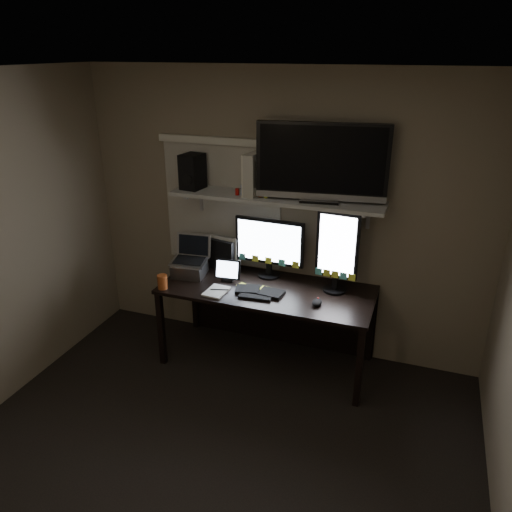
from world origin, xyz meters
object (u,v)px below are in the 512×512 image
at_px(monitor_landscape, 269,248).
at_px(tv, 322,163).
at_px(desk, 271,300).
at_px(tablet, 228,270).
at_px(monitor_portrait, 337,252).
at_px(mouse, 317,302).
at_px(cup, 162,282).
at_px(game_console, 254,174).
at_px(speaker, 193,171).
at_px(keyboard, 259,291).
at_px(laptop, 189,258).

relative_size(monitor_landscape, tv, 0.61).
height_order(desk, tablet, tablet).
distance_m(monitor_landscape, tablet, 0.41).
bearing_deg(monitor_portrait, mouse, -100.61).
relative_size(cup, game_console, 0.35).
xyz_separation_m(tablet, speaker, (-0.39, 0.18, 0.80)).
bearing_deg(game_console, keyboard, -56.81).
relative_size(laptop, cup, 2.89).
height_order(cup, tv, tv).
relative_size(mouse, game_console, 0.35).
bearing_deg(speaker, mouse, -8.44).
bearing_deg(game_console, cup, -134.13).
distance_m(desk, laptop, 0.82).
xyz_separation_m(desk, monitor_landscape, (-0.06, 0.12, 0.45)).
height_order(cup, game_console, game_console).
height_order(monitor_portrait, mouse, monitor_portrait).
relative_size(desk, monitor_portrait, 2.55).
bearing_deg(mouse, cup, -173.86).
bearing_deg(speaker, game_console, 9.00).
bearing_deg(desk, cup, -153.14).
relative_size(keyboard, game_console, 1.20).
bearing_deg(game_console, mouse, -22.08).
xyz_separation_m(desk, mouse, (0.47, -0.27, 0.20)).
distance_m(desk, keyboard, 0.30).
bearing_deg(laptop, tv, 3.67).
height_order(tv, speaker, tv).
bearing_deg(desk, laptop, -170.82).
relative_size(mouse, cup, 0.98).
relative_size(tablet, tv, 0.22).
height_order(tablet, game_console, game_console).
bearing_deg(desk, monitor_portrait, 2.57).
distance_m(mouse, speaker, 1.54).
distance_m(desk, speaker, 1.32).
xyz_separation_m(monitor_landscape, mouse, (0.53, -0.38, -0.25)).
relative_size(monitor_portrait, cup, 5.76).
relative_size(tablet, cup, 1.88).
xyz_separation_m(mouse, tablet, (-0.83, 0.17, 0.08)).
relative_size(tablet, game_console, 0.67).
bearing_deg(laptop, speaker, 90.46).
height_order(mouse, tablet, tablet).
distance_m(mouse, tv, 1.10).
bearing_deg(monitor_portrait, keyboard, -151.83).
xyz_separation_m(cup, game_console, (0.64, 0.52, 0.86)).
relative_size(tablet, laptop, 0.65).
height_order(monitor_portrait, tv, tv).
height_order(tablet, cup, tablet).
bearing_deg(laptop, cup, -114.81).
bearing_deg(tablet, tv, 8.47).
height_order(keyboard, cup, cup).
bearing_deg(monitor_landscape, desk, -60.01).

